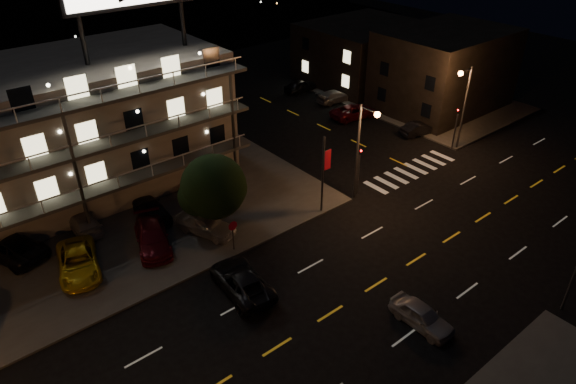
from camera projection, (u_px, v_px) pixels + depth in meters
ground at (354, 299)px, 31.44m from camera, size 140.00×140.00×0.00m
curb_nw at (19, 235)px, 37.01m from camera, size 44.00×24.00×0.15m
curb_ne at (410, 96)px, 60.87m from camera, size 16.00×24.00×0.15m
motel at (41, 135)px, 39.04m from camera, size 28.00×13.80×18.10m
side_bldg_front at (444, 70)px, 56.06m from camera, size 14.06×10.00×8.50m
side_bldg_back at (363, 52)px, 64.37m from camera, size 14.06×12.00×7.00m
streetlight_nc at (362, 143)px, 38.71m from camera, size 0.44×1.92×8.00m
streetlight_ne at (463, 100)px, 46.34m from camera, size 1.92×0.44×8.00m
signal_nw at (359, 167)px, 40.59m from camera, size 0.20×0.27×4.60m
signal_sw at (574, 276)px, 29.37m from camera, size 0.20×0.27×4.60m
signal_ne at (456, 124)px, 47.64m from camera, size 0.27×0.20×4.60m
banner_north at (324, 173)px, 37.96m from camera, size 0.83×0.16×6.40m
stop_sign at (233, 231)px, 34.58m from camera, size 0.91×0.11×2.61m
tree at (213, 188)px, 35.47m from camera, size 4.76×4.59×6.00m
lot_car_2 at (78, 262)px, 33.08m from camera, size 3.69×5.71×1.46m
lot_car_3 at (152, 237)px, 35.38m from camera, size 3.72×5.67×1.53m
lot_car_4 at (206, 224)px, 36.71m from camera, size 3.36×4.88×1.54m
lot_car_6 at (11, 247)px, 34.43m from camera, size 4.22×5.98×1.51m
lot_car_7 at (83, 222)px, 37.10m from camera, size 1.96×4.56×1.31m
lot_car_8 at (152, 209)px, 38.39m from camera, size 2.07×4.53×1.51m
lot_car_9 at (195, 193)px, 40.56m from camera, size 2.00×4.07×1.28m
side_car_0 at (419, 128)px, 51.44m from camera, size 4.23×2.24×1.32m
side_car_1 at (353, 112)px, 55.05m from camera, size 5.45×3.14×1.43m
side_car_2 at (335, 96)px, 59.11m from camera, size 4.78×2.29×1.34m
side_car_3 at (300, 86)px, 61.95m from camera, size 4.34×1.90×1.45m
road_car_east at (422, 316)px, 29.28m from camera, size 1.58×3.94×1.34m
road_car_west at (241, 281)px, 31.72m from camera, size 3.06×5.58×1.48m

